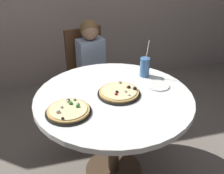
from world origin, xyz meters
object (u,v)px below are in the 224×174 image
object	(u,v)px
pizza_veggie	(119,92)
chair_wooden	(88,68)
dining_table	(114,108)
diner_child	(95,79)
soda_cup	(145,67)
pizza_cheese	(68,111)
plate_small	(158,86)

from	to	relation	value
pizza_veggie	chair_wooden	bearing A→B (deg)	93.87
dining_table	diner_child	world-z (taller)	diner_child
soda_cup	pizza_veggie	bearing A→B (deg)	-140.38
pizza_cheese	soda_cup	bearing A→B (deg)	29.25
diner_child	pizza_cheese	distance (m)	1.04
pizza_cheese	dining_table	bearing A→B (deg)	20.47
pizza_cheese	plate_small	world-z (taller)	pizza_cheese
dining_table	chair_wooden	xyz separation A→B (m)	(-0.02, 0.98, -0.12)
dining_table	chair_wooden	size ratio (longest dim) A/B	1.24
pizza_veggie	pizza_cheese	distance (m)	0.42
soda_cup	plate_small	distance (m)	0.22
chair_wooden	diner_child	xyz separation A→B (m)	(0.04, -0.18, -0.05)
chair_wooden	plate_small	xyz separation A→B (m)	(0.39, -0.93, 0.22)
chair_wooden	diner_child	size ratio (longest dim) A/B	0.88
dining_table	pizza_cheese	world-z (taller)	pizza_cheese
chair_wooden	plate_small	distance (m)	1.03
pizza_cheese	soda_cup	xyz separation A→B (m)	(0.69, 0.38, 0.06)
diner_child	pizza_cheese	xyz separation A→B (m)	(-0.37, -0.93, 0.28)
dining_table	plate_small	xyz separation A→B (m)	(0.37, 0.06, 0.11)
chair_wooden	pizza_veggie	xyz separation A→B (m)	(0.07, -0.97, 0.24)
pizza_veggie	plate_small	bearing A→B (deg)	7.39
pizza_cheese	soda_cup	world-z (taller)	soda_cup
chair_wooden	pizza_cheese	xyz separation A→B (m)	(-0.33, -1.11, 0.24)
chair_wooden	diner_child	bearing A→B (deg)	-78.57
chair_wooden	pizza_cheese	bearing A→B (deg)	-106.52
chair_wooden	dining_table	bearing A→B (deg)	-88.85
soda_cup	plate_small	bearing A→B (deg)	-78.93
pizza_veggie	pizza_cheese	xyz separation A→B (m)	(-0.40, -0.14, 0.00)
diner_child	soda_cup	bearing A→B (deg)	-59.82
chair_wooden	pizza_cheese	world-z (taller)	chair_wooden
diner_child	pizza_cheese	bearing A→B (deg)	-111.41
plate_small	dining_table	bearing A→B (deg)	-171.52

